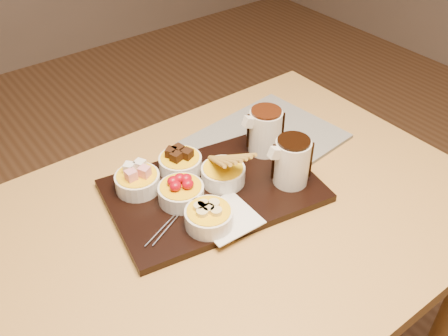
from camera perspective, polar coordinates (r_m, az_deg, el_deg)
dining_table at (r=1.14m, az=-0.82°, el=-9.59°), size 1.20×0.80×0.75m
serving_board at (r=1.13m, az=-1.22°, el=-2.61°), size 0.50×0.37×0.02m
napkin at (r=1.05m, az=0.26°, el=-5.70°), size 0.12×0.12×0.00m
bowl_marshmallows at (r=1.12m, az=-9.83°, el=-1.59°), size 0.10×0.10×0.04m
bowl_cake at (r=1.16m, az=-5.00°, el=0.44°), size 0.10×0.10×0.04m
bowl_strawberries at (r=1.08m, az=-4.92°, el=-2.92°), size 0.10×0.10×0.04m
bowl_biscotti at (r=1.13m, az=-0.10°, el=-0.77°), size 0.10×0.10×0.04m
bowl_bananas at (r=1.02m, az=-1.74°, el=-5.72°), size 0.10×0.10×0.04m
pitcher_dark_chocolate at (r=1.11m, az=7.75°, el=0.65°), size 0.09×0.09×0.11m
pitcher_milk_chocolate at (r=1.20m, az=4.72°, el=4.16°), size 0.09×0.09×0.11m
fondue_skewers at (r=1.07m, az=-4.83°, el=-4.49°), size 0.13×0.25×0.01m
newspaper at (r=1.29m, az=4.71°, el=3.16°), size 0.39×0.33×0.01m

